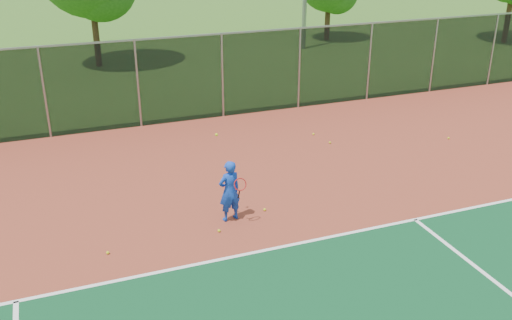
{
  "coord_description": "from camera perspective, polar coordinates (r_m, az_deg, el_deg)",
  "views": [
    {
      "loc": [
        -5.85,
        -6.93,
        6.8
      ],
      "look_at": [
        -1.36,
        5.0,
        1.3
      ],
      "focal_mm": 40.0,
      "sensor_mm": 36.0,
      "label": 1
    }
  ],
  "objects": [
    {
      "name": "fence_back",
      "position": [
        20.5,
        -3.38,
        8.49
      ],
      "size": [
        30.0,
        0.06,
        3.03
      ],
      "color": "black",
      "rests_on": "court_apron"
    },
    {
      "name": "practice_ball_4",
      "position": [
        19.76,
        18.7,
        2.09
      ],
      "size": [
        0.07,
        0.07,
        0.07
      ],
      "primitive_type": "sphere",
      "color": "#C4CD17",
      "rests_on": "court_apron"
    },
    {
      "name": "practice_ball_6",
      "position": [
        13.35,
        -3.71,
        -7.07
      ],
      "size": [
        0.07,
        0.07,
        0.07
      ],
      "primitive_type": "sphere",
      "color": "#C4CD17",
      "rests_on": "court_apron"
    },
    {
      "name": "practice_ball_1",
      "position": [
        19.16,
        5.77,
        2.6
      ],
      "size": [
        0.07,
        0.07,
        0.07
      ],
      "primitive_type": "sphere",
      "color": "#C4CD17",
      "rests_on": "court_apron"
    },
    {
      "name": "tennis_player",
      "position": [
        13.52,
        -2.66,
        -3.1
      ],
      "size": [
        0.62,
        0.65,
        2.22
      ],
      "color": "#133EB7",
      "rests_on": "court_apron"
    },
    {
      "name": "ground",
      "position": [
        11.34,
        16.04,
        -14.6
      ],
      "size": [
        120.0,
        120.0,
        0.0
      ],
      "primitive_type": "plane",
      "color": "#305B1A",
      "rests_on": "ground"
    },
    {
      "name": "court_apron",
      "position": [
        12.66,
        10.75,
        -9.59
      ],
      "size": [
        30.0,
        20.0,
        0.02
      ],
      "primitive_type": "cube",
      "color": "brown",
      "rests_on": "ground"
    },
    {
      "name": "practice_ball_5",
      "position": [
        14.22,
        0.87,
        -4.98
      ],
      "size": [
        0.07,
        0.07,
        0.07
      ],
      "primitive_type": "sphere",
      "color": "#C4CD17",
      "rests_on": "court_apron"
    },
    {
      "name": "practice_ball_2",
      "position": [
        18.5,
        7.4,
        1.75
      ],
      "size": [
        0.07,
        0.07,
        0.07
      ],
      "primitive_type": "sphere",
      "color": "#C4CD17",
      "rests_on": "court_apron"
    },
    {
      "name": "practice_ball_3",
      "position": [
        12.93,
        -14.6,
        -8.96
      ],
      "size": [
        0.07,
        0.07,
        0.07
      ],
      "primitive_type": "sphere",
      "color": "#C4CD17",
      "rests_on": "court_apron"
    }
  ]
}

